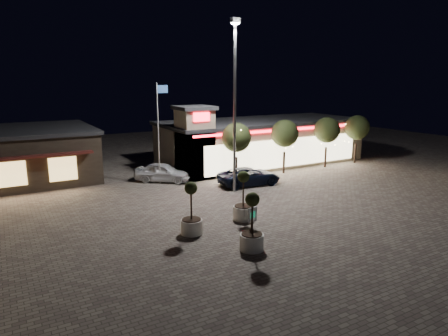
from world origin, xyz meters
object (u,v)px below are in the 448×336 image
planter_left (191,218)px  white_sedan (163,172)px  pickup_truck (249,176)px  valet_sign (253,218)px  planter_mid (252,232)px

planter_left → white_sedan: bearing=76.3°
pickup_truck → white_sedan: bearing=57.5°
pickup_truck → planter_left: 11.03m
planter_left → valet_sign: size_ratio=1.59×
white_sedan → planter_mid: 14.95m
white_sedan → planter_mid: (-1.13, -14.90, 0.13)m
white_sedan → valet_sign: bearing=-144.0°
pickup_truck → planter_left: bearing=136.0°
pickup_truck → planter_left: (-8.41, -7.14, 0.20)m
planter_mid → valet_sign: 1.14m
pickup_truck → planter_left: size_ratio=1.73×
planter_mid → pickup_truck: bearing=57.4°
planter_mid → white_sedan: bearing=85.7°
white_sedan → planter_left: size_ratio=1.56×
planter_left → planter_mid: (1.69, -3.37, 0.00)m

